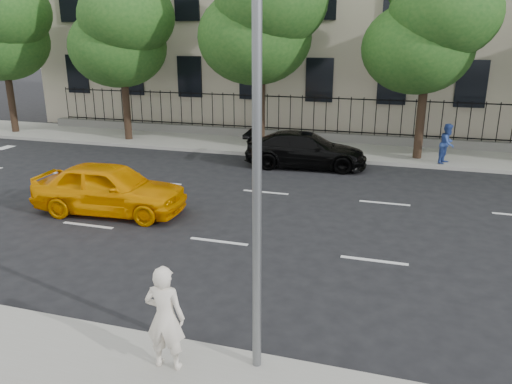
% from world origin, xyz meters
% --- Properties ---
extents(ground, '(120.00, 120.00, 0.00)m').
position_xyz_m(ground, '(0.00, 0.00, 0.00)').
color(ground, black).
rests_on(ground, ground).
extents(far_sidewalk, '(60.00, 4.00, 0.15)m').
position_xyz_m(far_sidewalk, '(0.00, 14.00, 0.07)').
color(far_sidewalk, gray).
rests_on(far_sidewalk, ground).
extents(lane_markings, '(49.60, 4.62, 0.01)m').
position_xyz_m(lane_markings, '(0.00, 4.75, 0.01)').
color(lane_markings, silver).
rests_on(lane_markings, ground).
extents(iron_fence, '(30.00, 0.50, 2.20)m').
position_xyz_m(iron_fence, '(0.00, 15.70, 0.65)').
color(iron_fence, slate).
rests_on(iron_fence, far_sidewalk).
extents(street_light, '(0.25, 3.32, 8.05)m').
position_xyz_m(street_light, '(2.50, -1.77, 5.15)').
color(street_light, slate).
rests_on(street_light, near_sidewalk).
extents(tree_a, '(5.71, 5.31, 9.39)m').
position_xyz_m(tree_a, '(-15.96, 13.36, 6.13)').
color(tree_a, '#382619').
rests_on(tree_a, far_sidewalk).
extents(tree_b, '(5.53, 5.12, 8.97)m').
position_xyz_m(tree_b, '(-8.96, 13.36, 5.84)').
color(tree_b, '#382619').
rests_on(tree_b, far_sidewalk).
extents(tree_c, '(5.89, 5.50, 9.80)m').
position_xyz_m(tree_c, '(-1.96, 13.36, 6.41)').
color(tree_c, '#382619').
rests_on(tree_c, far_sidewalk).
extents(tree_d, '(5.34, 4.94, 8.84)m').
position_xyz_m(tree_d, '(5.04, 13.36, 5.84)').
color(tree_d, '#382619').
rests_on(tree_d, far_sidewalk).
extents(yellow_taxi, '(4.73, 2.17, 1.57)m').
position_xyz_m(yellow_taxi, '(-3.94, 3.64, 0.79)').
color(yellow_taxi, '#EF9200').
rests_on(yellow_taxi, ground).
extents(black_sedan, '(5.09, 2.41, 1.43)m').
position_xyz_m(black_sedan, '(0.60, 10.84, 0.72)').
color(black_sedan, black).
rests_on(black_sedan, ground).
extents(woman_near, '(0.67, 0.46, 1.75)m').
position_xyz_m(woman_near, '(1.15, -2.75, 1.02)').
color(woman_near, silver).
rests_on(woman_near, near_sidewalk).
extents(pedestrian_far, '(0.89, 0.98, 1.63)m').
position_xyz_m(pedestrian_far, '(6.12, 12.57, 0.97)').
color(pedestrian_far, '#2E4997').
rests_on(pedestrian_far, far_sidewalk).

